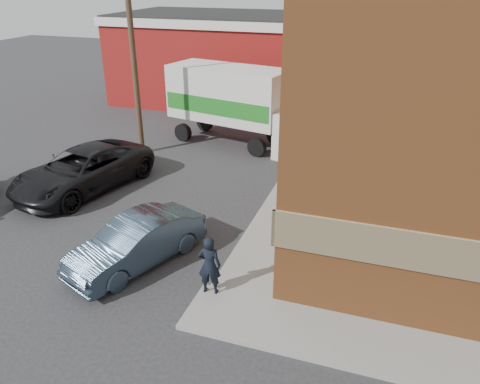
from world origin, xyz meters
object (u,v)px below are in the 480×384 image
Objects in this scene: sedan at (137,242)px; man at (209,265)px; warehouse at (243,59)px; utility_pole at (133,53)px; suv_a at (83,170)px; box_truck at (241,102)px.

man is at bearing 5.80° from sedan.
warehouse is 11.27m from utility_pole.
utility_pole is 2.04× the size of sedan.
utility_pole is 10.49m from sedan.
sedan is at bearing -26.40° from suv_a.
man is 2.76m from sedan.
sedan is 0.55× the size of box_truck.
utility_pole is at bearing 140.33° from sedan.
suv_a is at bearing -41.62° from man.
man is at bearing -74.02° from warehouse.
sedan is 11.22m from box_truck.
box_truck is (-3.07, 11.86, 1.24)m from man.
warehouse is 21.14m from man.
utility_pole is 1.11× the size of box_truck.
man is 0.39× the size of sedan.
warehouse is 2.72× the size of suv_a.
sedan is at bearing -75.65° from box_truck.
suv_a is 0.74× the size of box_truck.
warehouse is 8.84m from box_truck.
warehouse is at bearing -82.77° from man.
man is 8.82m from suv_a.
utility_pole reaches higher than suv_a.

